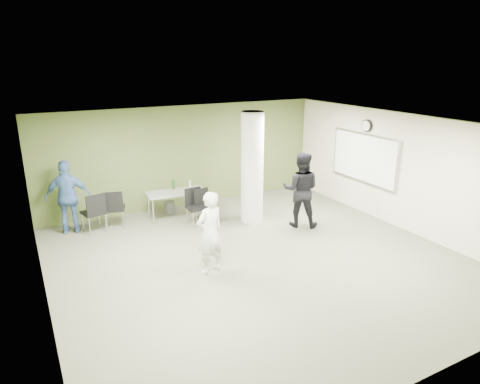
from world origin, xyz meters
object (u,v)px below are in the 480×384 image
folding_table (177,193)px  chair_back_left (95,210)px  man_black (301,190)px  man_blue (68,197)px  woman_white (210,233)px

folding_table → chair_back_left: (-2.06, -0.02, -0.09)m
man_black → man_blue: bearing=15.2°
woman_white → man_black: bearing=-173.0°
man_black → folding_table: bearing=0.9°
folding_table → man_blue: bearing=178.6°
woman_white → man_blue: bearing=-72.6°
chair_back_left → man_blue: bearing=-41.7°
chair_back_left → folding_table: bearing=167.6°
chair_back_left → man_blue: size_ratio=0.55×
man_black → man_blue: 5.55m
woman_white → man_black: man_black is taller
chair_back_left → man_blue: man_blue is taller
woman_white → man_blue: 4.00m
woman_white → folding_table: bearing=-113.0°
folding_table → man_blue: (-2.58, 0.27, 0.22)m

